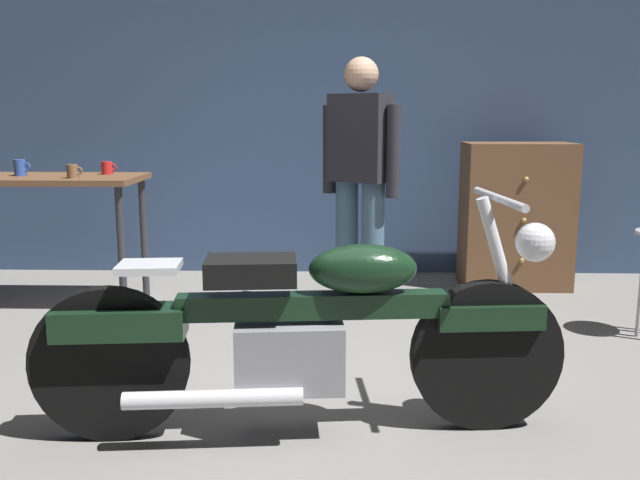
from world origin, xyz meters
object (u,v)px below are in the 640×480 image
motorcycle (306,330)px  person_standing (360,174)px  mug_brown_stoneware (73,171)px  mug_blue_enamel (20,168)px  mug_red_diner (107,168)px  wooden_dresser (516,216)px

motorcycle → person_standing: size_ratio=1.31×
mug_brown_stoneware → mug_blue_enamel: (-0.42, 0.16, 0.01)m
person_standing → mug_red_diner: (-1.75, 0.26, 0.02)m
motorcycle → person_standing: 1.87m
wooden_dresser → mug_brown_stoneware: wooden_dresser is taller
motorcycle → mug_blue_enamel: mug_blue_enamel is taller
mug_brown_stoneware → mug_blue_enamel: 0.45m
wooden_dresser → mug_red_diner: size_ratio=10.22×
mug_red_diner → mug_blue_enamel: size_ratio=0.95×
mug_brown_stoneware → person_standing: bearing=1.1°
mug_brown_stoneware → wooden_dresser: bearing=14.0°
motorcycle → mug_brown_stoneware: motorcycle is taller
wooden_dresser → mug_brown_stoneware: 3.21m
motorcycle → wooden_dresser: wooden_dresser is taller
person_standing → wooden_dresser: size_ratio=1.52×
motorcycle → mug_red_diner: bearing=120.5°
mug_red_diner → wooden_dresser: bearing=9.2°
person_standing → motorcycle: bearing=114.0°
mug_brown_stoneware → mug_red_diner: 0.32m
person_standing → mug_brown_stoneware: size_ratio=16.22×
mug_blue_enamel → person_standing: bearing=-3.0°
mug_red_diner → person_standing: bearing=-8.4°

